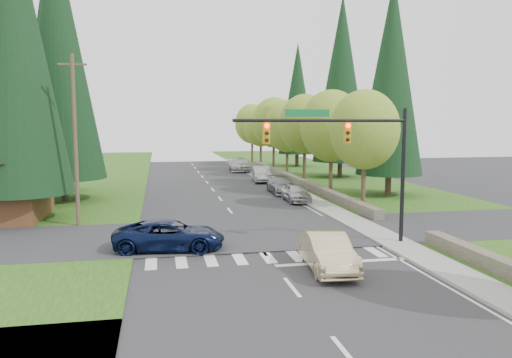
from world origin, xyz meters
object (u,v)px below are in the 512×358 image
object	(u,v)px
suv_navy	(169,235)
parked_car_e	(239,165)
sedan_champagne	(327,252)
parked_car_b	(282,185)
parked_car_c	(262,174)
parked_car_a	(296,193)
parked_car_d	(244,165)

from	to	relation	value
suv_navy	parked_car_e	bearing A→B (deg)	-6.83
sedan_champagne	parked_car_e	xyz separation A→B (m)	(3.00, 42.12, 0.02)
parked_car_b	parked_car_c	bearing A→B (deg)	90.83
parked_car_e	parked_car_a	bearing A→B (deg)	-84.88
parked_car_e	parked_car_b	bearing A→B (deg)	-84.57
parked_car_a	parked_car_b	world-z (taller)	parked_car_b
parked_car_a	parked_car_d	distance (m)	24.19
parked_car_b	parked_car_c	size ratio (longest dim) A/B	1.01
suv_navy	parked_car_a	bearing A→B (deg)	-30.15
parked_car_b	parked_car_d	xyz separation A→B (m)	(0.00, 19.56, 0.11)
parked_car_b	parked_car_c	distance (m)	8.49
parked_car_e	sedan_champagne	bearing A→B (deg)	-90.31
parked_car_b	parked_car_d	size ratio (longest dim) A/B	1.01
sedan_champagne	parked_car_d	size ratio (longest dim) A/B	0.97
parked_car_a	parked_car_b	bearing A→B (deg)	90.65
suv_navy	parked_car_d	xyz separation A→B (m)	(9.95, 37.25, 0.09)
parked_car_c	parked_car_d	distance (m)	11.07
parked_car_a	parked_car_e	distance (m)	24.57
parked_car_c	sedan_champagne	bearing A→B (deg)	-90.63
suv_navy	parked_car_b	xyz separation A→B (m)	(9.95, 17.69, -0.02)
parked_car_b	parked_car_d	bearing A→B (deg)	90.83
parked_car_a	parked_car_e	world-z (taller)	parked_car_e
suv_navy	parked_car_d	bearing A→B (deg)	-7.80
sedan_champagne	suv_navy	size ratio (longest dim) A/B	0.89
sedan_champagne	parked_car_c	distance (m)	30.88
parked_car_c	parked_car_b	bearing A→B (deg)	-83.98
suv_navy	parked_car_c	xyz separation A→B (m)	(9.95, 26.18, 0.07)
parked_car_a	parked_car_e	size ratio (longest dim) A/B	0.76
suv_navy	parked_car_a	world-z (taller)	suv_navy
parked_car_a	parked_car_e	xyz separation A→B (m)	(-0.58, 24.56, 0.09)
parked_car_d	parked_car_a	bearing A→B (deg)	-89.12
suv_navy	parked_car_a	distance (m)	16.42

